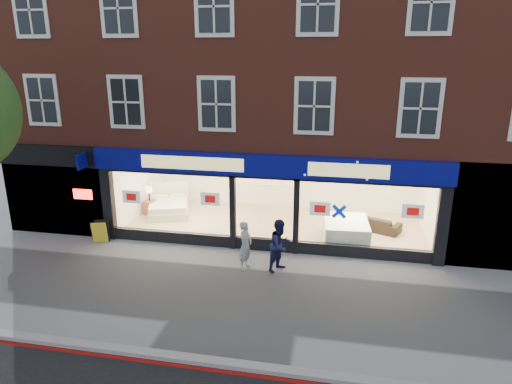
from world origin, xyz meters
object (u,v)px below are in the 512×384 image
(mattress_stack, at_px, (346,231))
(sofa, at_px, (375,223))
(pedestrian_grey, at_px, (245,245))
(pedestrian_blue, at_px, (280,245))
(display_bed, at_px, (169,206))
(a_board, at_px, (101,232))

(mattress_stack, relative_size, sofa, 1.08)
(sofa, bearing_deg, pedestrian_grey, 67.96)
(sofa, relative_size, pedestrian_grey, 1.21)
(pedestrian_blue, bearing_deg, mattress_stack, -7.30)
(mattress_stack, bearing_deg, pedestrian_blue, -128.66)
(mattress_stack, bearing_deg, pedestrian_grey, -139.89)
(display_bed, height_order, mattress_stack, display_bed)
(mattress_stack, distance_m, sofa, 1.63)
(mattress_stack, distance_m, pedestrian_grey, 3.90)
(mattress_stack, relative_size, pedestrian_blue, 1.21)
(display_bed, relative_size, pedestrian_grey, 1.52)
(a_board, bearing_deg, sofa, 0.03)
(display_bed, bearing_deg, a_board, -132.84)
(sofa, bearing_deg, display_bed, 23.39)
(a_board, bearing_deg, pedestrian_grey, -26.94)
(a_board, xyz_separation_m, pedestrian_grey, (5.35, -0.99, 0.36))
(pedestrian_grey, relative_size, pedestrian_blue, 0.93)
(mattress_stack, bearing_deg, display_bed, 168.24)
(pedestrian_grey, bearing_deg, mattress_stack, -35.98)
(pedestrian_blue, bearing_deg, sofa, -7.66)
(mattress_stack, height_order, pedestrian_grey, pedestrian_grey)
(pedestrian_blue, bearing_deg, display_bed, 83.97)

